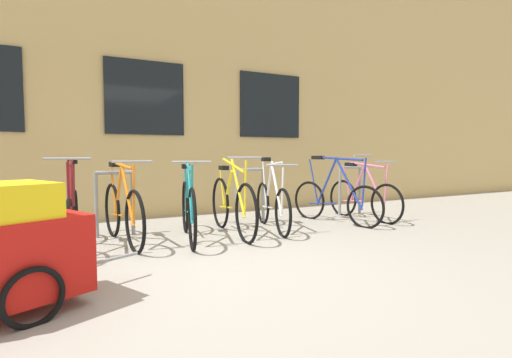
{
  "coord_description": "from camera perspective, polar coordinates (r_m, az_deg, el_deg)",
  "views": [
    {
      "loc": [
        -1.37,
        -3.5,
        1.1
      ],
      "look_at": [
        1.26,
        1.6,
        0.72
      ],
      "focal_mm": 27.31,
      "sensor_mm": 36.0,
      "label": 1
    }
  ],
  "objects": [
    {
      "name": "bike_rack",
      "position": [
        5.68,
        -9.92,
        -2.17
      ],
      "size": [
        6.51,
        0.05,
        0.87
      ],
      "color": "gray",
      "rests_on": "ground"
    },
    {
      "name": "bicycle_orange",
      "position": [
        5.02,
        -18.98,
        -4.52
      ],
      "size": [
        0.44,
        1.76,
        1.04
      ],
      "color": "black",
      "rests_on": "ground"
    },
    {
      "name": "bicycle_yellow",
      "position": [
        5.29,
        -3.55,
        -3.77
      ],
      "size": [
        0.44,
        1.85,
        1.08
      ],
      "color": "black",
      "rests_on": "ground"
    },
    {
      "name": "bicycle_white",
      "position": [
        5.63,
        2.35,
        -3.6
      ],
      "size": [
        0.54,
        1.66,
        1.06
      ],
      "color": "black",
      "rests_on": "ground"
    },
    {
      "name": "bicycle_maroon",
      "position": [
        4.87,
        -25.29,
        -5.07
      ],
      "size": [
        0.44,
        1.66,
        1.08
      ],
      "color": "black",
      "rests_on": "ground"
    },
    {
      "name": "bicycle_blue",
      "position": [
        6.27,
        11.53,
        -2.87
      ],
      "size": [
        0.56,
        1.7,
        1.1
      ],
      "color": "black",
      "rests_on": "ground"
    },
    {
      "name": "bike_trailer",
      "position": [
        3.16,
        -32.6,
        -8.4
      ],
      "size": [
        1.45,
        0.92,
        0.92
      ],
      "color": "red",
      "rests_on": "ground"
    },
    {
      "name": "ground_plane",
      "position": [
        3.91,
        -5.85,
        -12.55
      ],
      "size": [
        42.0,
        42.0,
        0.0
      ],
      "primitive_type": "plane",
      "color": "#9E998E"
    },
    {
      "name": "storefront_building",
      "position": [
        10.79,
        -20.18,
        12.1
      ],
      "size": [
        28.0,
        7.81,
        5.4
      ],
      "color": "tan",
      "rests_on": "ground"
    },
    {
      "name": "bicycle_teal",
      "position": [
        5.04,
        -9.86,
        -4.31
      ],
      "size": [
        0.54,
        1.77,
        1.03
      ],
      "color": "black",
      "rests_on": "ground"
    },
    {
      "name": "bicycle_pink",
      "position": [
        6.72,
        15.47,
        -2.63
      ],
      "size": [
        0.44,
        1.61,
        1.0
      ],
      "color": "black",
      "rests_on": "ground"
    }
  ]
}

